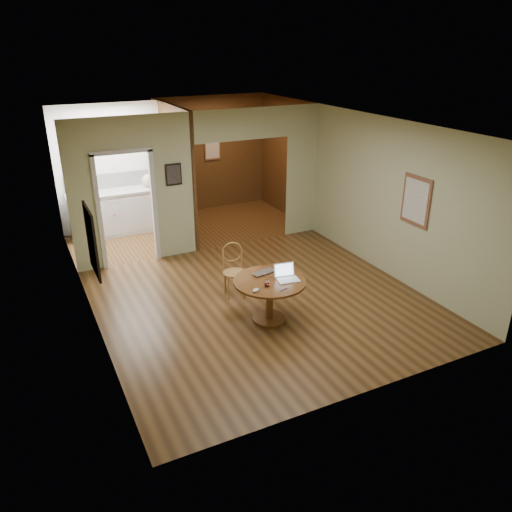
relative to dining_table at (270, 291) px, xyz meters
name	(u,v)px	position (x,y,z in m)	size (l,w,h in m)	color
floor	(263,303)	(0.16, 0.51, -0.49)	(5.00, 5.00, 0.00)	#432913
room_shell	(171,182)	(-0.31, 3.61, 0.80)	(5.20, 7.50, 5.00)	white
dining_table	(270,291)	(0.00, 0.00, 0.00)	(1.06, 1.06, 0.66)	brown
chair	(234,266)	(-0.13, 1.02, 0.00)	(0.44, 0.44, 0.88)	#A8853B
open_laptop	(286,275)	(0.24, -0.06, 0.23)	(0.34, 0.31, 0.22)	white
closed_laptop	(266,274)	(0.04, 0.20, 0.19)	(0.37, 0.24, 0.03)	#A8A8AD
mouse	(256,290)	(-0.34, -0.23, 0.20)	(0.11, 0.06, 0.05)	white
wine_glass	(267,283)	(-0.13, -0.15, 0.22)	(0.09, 0.09, 0.10)	white
pen	(284,290)	(0.03, -0.35, 0.18)	(0.01, 0.01, 0.14)	navy
kitchen_cabinet	(119,212)	(-1.19, 4.71, -0.02)	(2.06, 0.60, 0.94)	silver
grocery_bag	(148,181)	(-0.49, 4.71, 0.59)	(0.28, 0.24, 0.28)	#BAAE88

